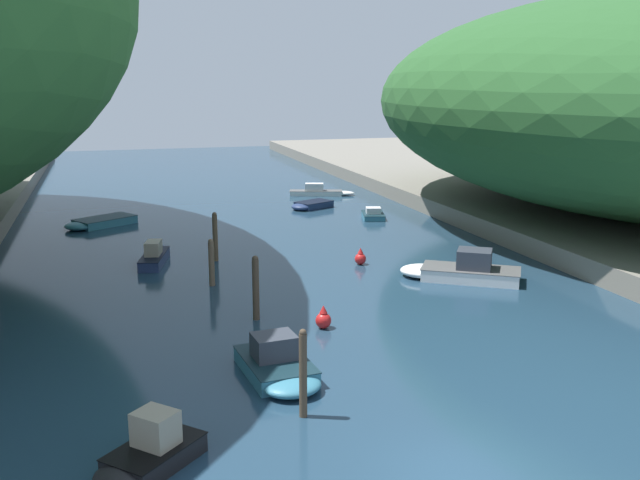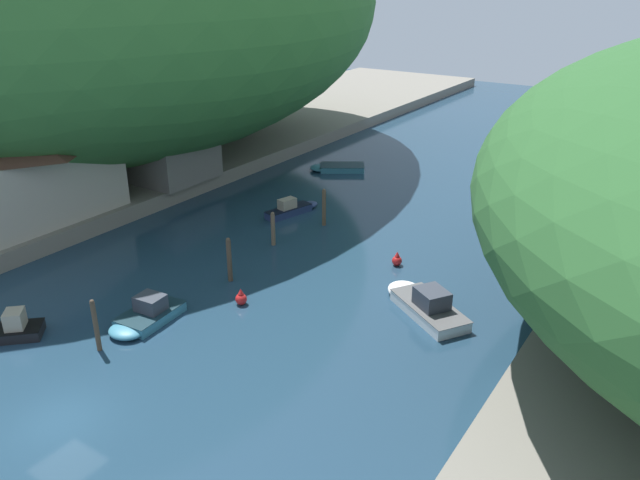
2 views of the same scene
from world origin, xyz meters
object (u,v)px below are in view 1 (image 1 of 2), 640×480
at_px(boat_cabin_cruiser, 373,214).
at_px(boat_white_cruiser, 156,255).
at_px(boat_open_rowboat, 310,205).
at_px(boat_far_right_bank, 459,270).
at_px(boat_red_skiff, 147,454).
at_px(channel_buoy_far, 323,319).
at_px(boat_mid_channel, 97,223).
at_px(boat_moored_right, 322,192).
at_px(boat_yellow_tender, 279,367).
at_px(channel_buoy_near, 360,258).

height_order(boat_cabin_cruiser, boat_white_cruiser, boat_white_cruiser).
xyz_separation_m(boat_open_rowboat, boat_cabin_cruiser, (3.57, -5.03, -0.01)).
height_order(boat_far_right_bank, boat_red_skiff, boat_far_right_bank).
bearing_deg(channel_buoy_far, boat_mid_channel, 110.39).
bearing_deg(boat_red_skiff, boat_moored_right, -66.48).
distance_m(boat_yellow_tender, boat_red_skiff, 6.88).
distance_m(boat_moored_right, channel_buoy_far, 35.35).
height_order(boat_open_rowboat, channel_buoy_near, channel_buoy_near).
bearing_deg(channel_buoy_far, boat_yellow_tender, -123.85).
bearing_deg(boat_open_rowboat, boat_white_cruiser, 109.45).
xyz_separation_m(boat_far_right_bank, boat_red_skiff, (-16.94, -14.51, -0.05)).
xyz_separation_m(boat_mid_channel, boat_red_skiff, (1.46, -34.47, 0.17)).
height_order(boat_yellow_tender, channel_buoy_near, boat_yellow_tender).
bearing_deg(boat_moored_right, boat_mid_channel, -47.96).
xyz_separation_m(boat_moored_right, boat_white_cruiser, (-16.21, -20.32, 0.09)).
height_order(boat_open_rowboat, boat_mid_channel, boat_mid_channel).
relative_size(boat_cabin_cruiser, boat_yellow_tender, 0.82).
distance_m(boat_open_rowboat, channel_buoy_near, 18.17).
bearing_deg(boat_far_right_bank, boat_red_skiff, 163.38).
xyz_separation_m(boat_yellow_tender, boat_mid_channel, (-6.30, 29.58, -0.15)).
bearing_deg(boat_mid_channel, boat_far_right_bank, -170.38).
xyz_separation_m(boat_red_skiff, channel_buoy_far, (7.86, 9.39, -0.06)).
bearing_deg(channel_buoy_near, boat_open_rowboat, 83.22).
distance_m(boat_mid_channel, channel_buoy_far, 26.75).
bearing_deg(boat_red_skiff, boat_cabin_cruiser, -74.15).
bearing_deg(channel_buoy_near, boat_white_cruiser, 160.52).
bearing_deg(channel_buoy_near, boat_red_skiff, -124.41).
xyz_separation_m(channel_buoy_near, channel_buoy_far, (-5.14, -9.58, 0.02)).
bearing_deg(boat_moored_right, boat_open_rowboat, -7.17).
height_order(channel_buoy_near, channel_buoy_far, channel_buoy_far).
height_order(boat_yellow_tender, boat_white_cruiser, boat_yellow_tender).
relative_size(boat_mid_channel, channel_buoy_near, 5.62).
relative_size(boat_moored_right, boat_mid_channel, 1.09).
bearing_deg(boat_mid_channel, channel_buoy_near, -170.05).
xyz_separation_m(boat_white_cruiser, channel_buoy_near, (11.16, -3.95, -0.03)).
distance_m(boat_red_skiff, channel_buoy_far, 12.24).
height_order(boat_open_rowboat, boat_far_right_bank, boat_far_right_bank).
relative_size(boat_far_right_bank, boat_white_cruiser, 1.25).
bearing_deg(channel_buoy_far, boat_cabin_cruiser, 64.35).
relative_size(boat_moored_right, boat_white_cruiser, 1.17).
height_order(boat_mid_channel, channel_buoy_near, channel_buoy_near).
bearing_deg(boat_cabin_cruiser, boat_mid_channel, -171.79).
distance_m(boat_far_right_bank, channel_buoy_far, 10.42).
bearing_deg(boat_far_right_bank, boat_yellow_tender, 161.29).
bearing_deg(channel_buoy_near, boat_far_right_bank, -48.49).
bearing_deg(channel_buoy_far, boat_white_cruiser, 114.02).
bearing_deg(boat_cabin_cruiser, channel_buoy_far, -100.42).
height_order(boat_red_skiff, channel_buoy_far, boat_red_skiff).
bearing_deg(boat_white_cruiser, boat_mid_channel, 119.79).
distance_m(boat_open_rowboat, boat_mid_channel, 16.80).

